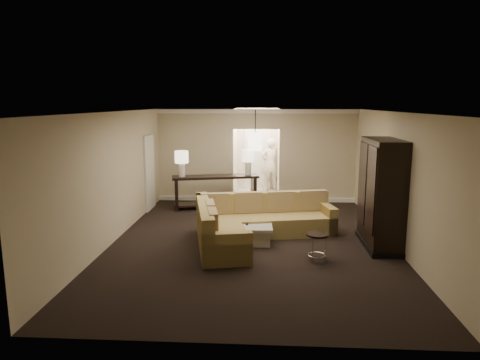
# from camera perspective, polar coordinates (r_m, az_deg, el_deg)

# --- Properties ---
(ground) EXTENTS (8.00, 8.00, 0.00)m
(ground) POSITION_cam_1_polar(r_m,az_deg,el_deg) (9.40, 1.58, -8.27)
(ground) COLOR black
(ground) RESTS_ON ground
(wall_back) EXTENTS (6.00, 0.04, 2.80)m
(wall_back) POSITION_cam_1_polar(r_m,az_deg,el_deg) (13.00, 2.17, 3.26)
(wall_back) COLOR beige
(wall_back) RESTS_ON ground
(wall_front) EXTENTS (6.00, 0.04, 2.80)m
(wall_front) POSITION_cam_1_polar(r_m,az_deg,el_deg) (5.16, 0.23, -7.66)
(wall_front) COLOR beige
(wall_front) RESTS_ON ground
(wall_left) EXTENTS (0.04, 8.00, 2.80)m
(wall_left) POSITION_cam_1_polar(r_m,az_deg,el_deg) (9.62, -16.55, 0.34)
(wall_left) COLOR beige
(wall_left) RESTS_ON ground
(wall_right) EXTENTS (0.04, 8.00, 2.80)m
(wall_right) POSITION_cam_1_polar(r_m,az_deg,el_deg) (9.45, 20.12, -0.03)
(wall_right) COLOR beige
(wall_right) RESTS_ON ground
(ceiling) EXTENTS (6.00, 8.00, 0.02)m
(ceiling) POSITION_cam_1_polar(r_m,az_deg,el_deg) (8.91, 1.67, 9.07)
(ceiling) COLOR silver
(ceiling) RESTS_ON wall_back
(crown_molding) EXTENTS (6.00, 0.10, 0.12)m
(crown_molding) POSITION_cam_1_polar(r_m,az_deg,el_deg) (12.86, 2.20, 9.13)
(crown_molding) COLOR white
(crown_molding) RESTS_ON wall_back
(baseboard) EXTENTS (6.00, 0.10, 0.12)m
(baseboard) POSITION_cam_1_polar(r_m,az_deg,el_deg) (13.19, 2.12, -2.55)
(baseboard) COLOR white
(baseboard) RESTS_ON ground
(side_door) EXTENTS (0.05, 0.90, 2.10)m
(side_door) POSITION_cam_1_polar(r_m,az_deg,el_deg) (12.30, -11.94, 0.99)
(side_door) COLOR white
(side_door) RESTS_ON ground
(foyer) EXTENTS (1.44, 2.02, 2.80)m
(foyer) POSITION_cam_1_polar(r_m,az_deg,el_deg) (14.35, 2.28, 3.52)
(foyer) COLOR beige
(foyer) RESTS_ON ground
(sectional_sofa) EXTENTS (3.27, 2.97, 0.94)m
(sectional_sofa) POSITION_cam_1_polar(r_m,az_deg,el_deg) (9.47, 1.62, -5.75)
(sectional_sofa) COLOR brown
(sectional_sofa) RESTS_ON ground
(coffee_table) EXTENTS (1.01, 1.01, 0.41)m
(coffee_table) POSITION_cam_1_polar(r_m,az_deg,el_deg) (9.41, 1.24, -6.95)
(coffee_table) COLOR beige
(coffee_table) RESTS_ON ground
(console_table) EXTENTS (2.50, 1.08, 0.94)m
(console_table) POSITION_cam_1_polar(r_m,az_deg,el_deg) (12.23, -3.27, -1.17)
(console_table) COLOR black
(console_table) RESTS_ON ground
(armoire) EXTENTS (0.67, 1.57, 2.26)m
(armoire) POSITION_cam_1_polar(r_m,az_deg,el_deg) (9.34, 18.34, -2.02)
(armoire) COLOR black
(armoire) RESTS_ON ground
(drink_table) EXTENTS (0.42, 0.42, 0.52)m
(drink_table) POSITION_cam_1_polar(r_m,az_deg,el_deg) (8.40, 10.25, -8.03)
(drink_table) COLOR black
(drink_table) RESTS_ON ground
(table_lamp_left) EXTENTS (0.38, 0.38, 0.72)m
(table_lamp_left) POSITION_cam_1_polar(r_m,az_deg,el_deg) (12.03, -7.79, 2.72)
(table_lamp_left) COLOR silver
(table_lamp_left) RESTS_ON console_table
(table_lamp_right) EXTENTS (0.38, 0.38, 0.72)m
(table_lamp_right) POSITION_cam_1_polar(r_m,az_deg,el_deg) (12.22, 1.09, 2.93)
(table_lamp_right) COLOR silver
(table_lamp_right) RESTS_ON console_table
(pendant_light) EXTENTS (0.38, 0.38, 1.09)m
(pendant_light) POSITION_cam_1_polar(r_m,az_deg,el_deg) (11.65, 2.05, 5.18)
(pendant_light) COLOR black
(pendant_light) RESTS_ON ceiling
(person) EXTENTS (0.80, 0.62, 2.00)m
(person) POSITION_cam_1_polar(r_m,az_deg,el_deg) (14.64, 4.05, 2.45)
(person) COLOR beige
(person) RESTS_ON ground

